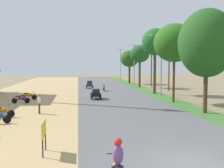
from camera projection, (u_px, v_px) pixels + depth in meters
name	position (u px, v px, depth m)	size (l,w,h in m)	color
ground_plane	(191.00, 166.00, 10.71)	(180.00, 180.00, 0.00)	#7A6B4C
road_strip	(191.00, 165.00, 10.71)	(9.00, 140.00, 0.08)	#565659
parked_motorbike_third	(3.00, 111.00, 19.95)	(1.80, 0.54, 0.94)	black
parked_motorbike_fourth	(21.00, 98.00, 27.10)	(1.80, 0.54, 0.94)	black
parked_motorbike_fifth	(29.00, 95.00, 29.74)	(1.80, 0.54, 0.94)	black
street_signboard	(44.00, 131.00, 11.89)	(0.06, 1.30, 1.50)	#262628
pedestrian_on_shoulder	(39.00, 103.00, 21.45)	(0.28, 0.38, 1.62)	#33333D
median_tree_nearest	(207.00, 43.00, 21.48)	(4.56, 4.56, 8.44)	#4C351E
median_tree_second	(174.00, 43.00, 27.48)	(4.28, 4.28, 8.14)	#4C351E
median_tree_third	(155.00, 42.00, 35.44)	(3.53, 3.53, 8.71)	#4C351E
median_tree_fourth	(140.00, 54.00, 45.37)	(3.30, 3.30, 7.20)	#4C351E
median_tree_fifth	(130.00, 59.00, 53.99)	(3.69, 3.69, 6.72)	#4C351E
streetlamp_near	(161.00, 60.00, 33.11)	(3.16, 0.20, 7.71)	gray
streetlamp_mid	(134.00, 62.00, 49.15)	(3.16, 0.20, 7.56)	gray
streetlamp_far	(120.00, 62.00, 65.09)	(3.16, 0.20, 7.62)	gray
utility_pole_near	(151.00, 59.00, 47.49)	(1.80, 0.20, 9.53)	brown
utility_pole_far	(169.00, 56.00, 39.74)	(1.80, 0.20, 9.94)	brown
car_sedan_black	(96.00, 93.00, 30.37)	(1.10, 2.26, 1.19)	black
car_hatchback_charcoal	(89.00, 84.00, 43.62)	(1.04, 2.00, 1.23)	#282D33
motorbike_foreground_rider	(117.00, 164.00, 8.66)	(0.54, 1.80, 1.66)	black
motorbike_ahead_second	(104.00, 88.00, 39.23)	(0.54, 1.80, 0.94)	black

